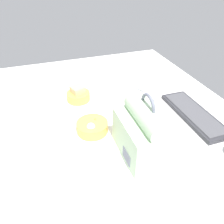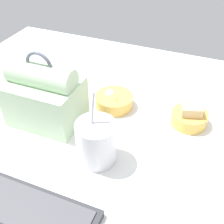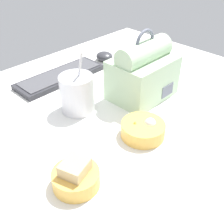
{
  "view_description": "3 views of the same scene",
  "coord_description": "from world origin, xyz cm",
  "px_view_note": "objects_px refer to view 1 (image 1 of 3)",
  "views": [
    {
      "loc": [
        67.95,
        -23.55,
        57.3
      ],
      "look_at": [
        1.27,
        -0.79,
        7.0
      ],
      "focal_mm": 35.0,
      "sensor_mm": 36.0,
      "label": 1
    },
    {
      "loc": [
        -22.61,
        57.95,
        58.09
      ],
      "look_at": [
        1.27,
        -0.79,
        7.0
      ],
      "focal_mm": 45.0,
      "sensor_mm": 36.0,
      "label": 2
    },
    {
      "loc": [
        -44.76,
        -45.96,
        51.83
      ],
      "look_at": [
        1.27,
        -0.79,
        7.0
      ],
      "focal_mm": 45.0,
      "sensor_mm": 36.0,
      "label": 3
    }
  ],
  "objects_px": {
    "soup_cup": "(142,102)",
    "bento_bowl_sandwich": "(78,95)",
    "lunch_bag": "(145,132)",
    "keyboard": "(194,114)",
    "bento_bowl_snacks": "(92,127)"
  },
  "relations": [
    {
      "from": "keyboard",
      "to": "bento_bowl_snacks",
      "type": "relative_size",
      "value": 2.81
    },
    {
      "from": "keyboard",
      "to": "bento_bowl_snacks",
      "type": "height_order",
      "value": "bento_bowl_snacks"
    },
    {
      "from": "lunch_bag",
      "to": "bento_bowl_snacks",
      "type": "distance_m",
      "value": 0.22
    },
    {
      "from": "soup_cup",
      "to": "bento_bowl_snacks",
      "type": "xyz_separation_m",
      "value": [
        0.04,
        -0.23,
        -0.04
      ]
    },
    {
      "from": "lunch_bag",
      "to": "bento_bowl_snacks",
      "type": "xyz_separation_m",
      "value": [
        -0.16,
        -0.14,
        -0.06
      ]
    },
    {
      "from": "lunch_bag",
      "to": "bento_bowl_snacks",
      "type": "height_order",
      "value": "lunch_bag"
    },
    {
      "from": "keyboard",
      "to": "lunch_bag",
      "type": "relative_size",
      "value": 1.48
    },
    {
      "from": "soup_cup",
      "to": "lunch_bag",
      "type": "bearing_deg",
      "value": -23.77
    },
    {
      "from": "lunch_bag",
      "to": "bento_bowl_sandwich",
      "type": "height_order",
      "value": "lunch_bag"
    },
    {
      "from": "lunch_bag",
      "to": "soup_cup",
      "type": "relative_size",
      "value": 1.18
    },
    {
      "from": "keyboard",
      "to": "bento_bowl_sandwich",
      "type": "distance_m",
      "value": 0.52
    },
    {
      "from": "soup_cup",
      "to": "bento_bowl_sandwich",
      "type": "distance_m",
      "value": 0.31
    },
    {
      "from": "bento_bowl_sandwich",
      "to": "soup_cup",
      "type": "bearing_deg",
      "value": 48.88
    },
    {
      "from": "bento_bowl_snacks",
      "to": "keyboard",
      "type": "bearing_deg",
      "value": 84.18
    },
    {
      "from": "keyboard",
      "to": "soup_cup",
      "type": "bearing_deg",
      "value": -111.95
    }
  ]
}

